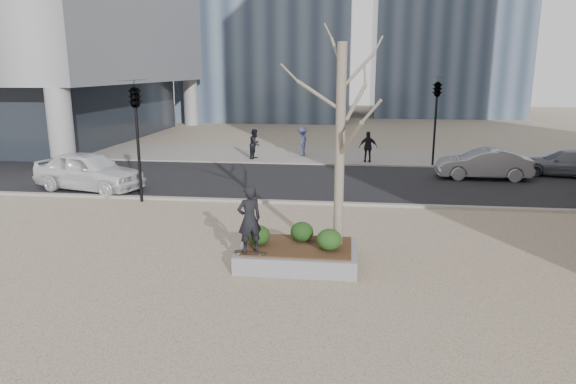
# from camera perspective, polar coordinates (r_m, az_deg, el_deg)

# --- Properties ---
(ground) EXTENTS (120.00, 120.00, 0.00)m
(ground) POSITION_cam_1_polar(r_m,az_deg,el_deg) (13.42, -3.19, -7.75)
(ground) COLOR tan
(ground) RESTS_ON ground
(street) EXTENTS (60.00, 8.00, 0.02)m
(street) POSITION_cam_1_polar(r_m,az_deg,el_deg) (22.94, 1.21, 1.28)
(street) COLOR black
(street) RESTS_ON ground
(far_sidewalk) EXTENTS (60.00, 6.00, 0.02)m
(far_sidewalk) POSITION_cam_1_polar(r_m,az_deg,el_deg) (29.79, 2.59, 4.10)
(far_sidewalk) COLOR gray
(far_sidewalk) RESTS_ON ground
(planter) EXTENTS (3.00, 2.00, 0.45)m
(planter) POSITION_cam_1_polar(r_m,az_deg,el_deg) (13.21, 1.10, -7.04)
(planter) COLOR gray
(planter) RESTS_ON ground
(planter_mulch) EXTENTS (2.70, 1.70, 0.04)m
(planter_mulch) POSITION_cam_1_polar(r_m,az_deg,el_deg) (13.12, 1.10, -6.04)
(planter_mulch) COLOR #382314
(planter_mulch) RESTS_ON planter
(sycamore_tree) EXTENTS (2.80, 2.80, 6.60)m
(sycamore_tree) POSITION_cam_1_polar(r_m,az_deg,el_deg) (12.65, 5.87, 8.58)
(sycamore_tree) COLOR gray
(sycamore_tree) RESTS_ON planter_mulch
(shrub_left) EXTENTS (0.60, 0.60, 0.51)m
(shrub_left) POSITION_cam_1_polar(r_m,az_deg,el_deg) (13.10, -3.30, -4.83)
(shrub_left) COLOR black
(shrub_left) RESTS_ON planter_mulch
(shrub_middle) EXTENTS (0.60, 0.60, 0.51)m
(shrub_middle) POSITION_cam_1_polar(r_m,az_deg,el_deg) (13.36, 1.56, -4.44)
(shrub_middle) COLOR #113612
(shrub_middle) RESTS_ON planter_mulch
(shrub_right) EXTENTS (0.63, 0.63, 0.53)m
(shrub_right) POSITION_cam_1_polar(r_m,az_deg,el_deg) (12.75, 4.61, -5.30)
(shrub_right) COLOR #1B3A12
(shrub_right) RESTS_ON planter_mulch
(skateboard) EXTENTS (0.79, 0.24, 0.08)m
(skateboard) POSITION_cam_1_polar(r_m,az_deg,el_deg) (12.61, -4.25, -6.82)
(skateboard) COLOR black
(skateboard) RESTS_ON planter
(skateboarder) EXTENTS (0.72, 0.66, 1.66)m
(skateboarder) POSITION_cam_1_polar(r_m,az_deg,el_deg) (12.34, -4.32, -3.04)
(skateboarder) COLOR black
(skateboarder) RESTS_ON skateboard
(police_car) EXTENTS (4.98, 2.96, 1.59)m
(police_car) POSITION_cam_1_polar(r_m,az_deg,el_deg) (22.50, -21.25, 2.21)
(police_car) COLOR white
(police_car) RESTS_ON street
(car_silver) EXTENTS (4.12, 1.52, 1.35)m
(car_silver) POSITION_cam_1_polar(r_m,az_deg,el_deg) (24.82, 20.88, 2.93)
(car_silver) COLOR gray
(car_silver) RESTS_ON street
(car_third) EXTENTS (4.38, 2.60, 1.19)m
(car_third) POSITION_cam_1_polar(r_m,az_deg,el_deg) (27.09, 28.46, 2.83)
(car_third) COLOR slate
(car_third) RESTS_ON street
(pedestrian_a) EXTENTS (0.78, 0.92, 1.64)m
(pedestrian_a) POSITION_cam_1_polar(r_m,az_deg,el_deg) (28.52, -3.68, 5.36)
(pedestrian_a) COLOR black
(pedestrian_a) RESTS_ON far_sidewalk
(pedestrian_b) EXTENTS (0.83, 1.17, 1.64)m
(pedestrian_b) POSITION_cam_1_polar(r_m,az_deg,el_deg) (29.38, 1.59, 5.63)
(pedestrian_b) COLOR #3B426A
(pedestrian_b) RESTS_ON far_sidewalk
(pedestrian_c) EXTENTS (0.97, 0.43, 1.64)m
(pedestrian_c) POSITION_cam_1_polar(r_m,az_deg,el_deg) (27.66, 8.90, 4.97)
(pedestrian_c) COLOR black
(pedestrian_c) RESTS_ON far_sidewalk
(traffic_light_near) EXTENTS (0.60, 2.48, 4.50)m
(traffic_light_near) POSITION_cam_1_polar(r_m,az_deg,el_deg) (19.69, -16.33, 5.33)
(traffic_light_near) COLOR black
(traffic_light_near) RESTS_ON ground
(traffic_light_far) EXTENTS (0.60, 2.48, 4.50)m
(traffic_light_far) POSITION_cam_1_polar(r_m,az_deg,el_deg) (27.36, 16.04, 7.49)
(traffic_light_far) COLOR black
(traffic_light_far) RESTS_ON ground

